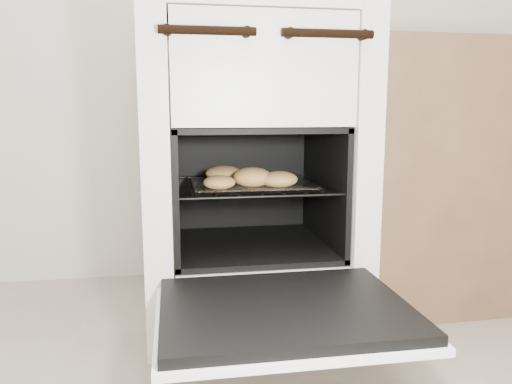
# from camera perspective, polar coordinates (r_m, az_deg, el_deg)

# --- Properties ---
(stove) EXTENTS (0.61, 0.68, 0.94)m
(stove) POSITION_cam_1_polar(r_m,az_deg,el_deg) (1.55, -0.93, 2.76)
(stove) COLOR white
(stove) RESTS_ON ground
(oven_door) EXTENTS (0.55, 0.43, 0.04)m
(oven_door) POSITION_cam_1_polar(r_m,az_deg,el_deg) (1.12, 3.25, -13.53)
(oven_door) COLOR black
(oven_door) RESTS_ON stove
(oven_rack) EXTENTS (0.45, 0.43, 0.01)m
(oven_rack) POSITION_cam_1_polar(r_m,az_deg,el_deg) (1.49, -0.53, 0.80)
(oven_rack) COLOR black
(oven_rack) RESTS_ON stove
(foil_sheet) EXTENTS (0.35, 0.31, 0.01)m
(foil_sheet) POSITION_cam_1_polar(r_m,az_deg,el_deg) (1.46, -0.40, 0.92)
(foil_sheet) COLOR white
(foil_sheet) RESTS_ON oven_rack
(baked_rolls) EXTENTS (0.28, 0.28, 0.05)m
(baked_rolls) POSITION_cam_1_polar(r_m,az_deg,el_deg) (1.41, -1.22, 1.72)
(baked_rolls) COLOR #D9B057
(baked_rolls) RESTS_ON foil_sheet
(counter) EXTENTS (0.86, 0.58, 0.85)m
(counter) POSITION_cam_1_polar(r_m,az_deg,el_deg) (1.89, 22.20, 2.16)
(counter) COLOR brown
(counter) RESTS_ON ground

